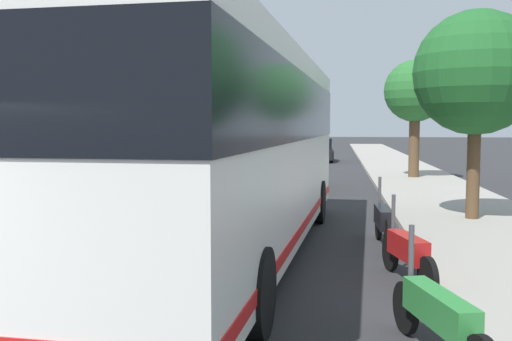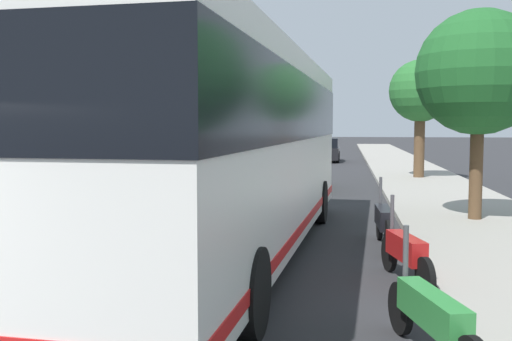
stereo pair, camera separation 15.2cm
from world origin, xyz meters
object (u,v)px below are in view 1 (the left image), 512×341
Objects in this scene: motorcycle_by_tree at (383,222)px; coach_bus at (233,140)px; motorcycle_nearest_curb at (407,253)px; car_ahead_same_lane at (264,144)px; car_side_street at (319,150)px; roadside_tree_far_block at (415,93)px; motorcycle_angled at (439,317)px; roadside_tree_mid_block at (476,74)px; car_behind_bus at (288,170)px.

coach_bus is at bearing 110.24° from motorcycle_by_tree.
car_ahead_same_lane is (40.94, 7.34, 0.25)m from motorcycle_nearest_curb.
roadside_tree_far_block reaches higher than car_side_street.
motorcycle_angled is 0.54× the size of car_side_street.
motorcycle_by_tree is 14.34m from roadside_tree_far_block.
coach_bus reaches higher than car_ahead_same_lane.
roadside_tree_mid_block is (5.38, -2.10, 3.03)m from motorcycle_nearest_curb.
car_side_street is at bearing 1.80° from coach_bus.
motorcycle_nearest_curb is at bearing -175.27° from car_side_street.
motorcycle_angled is 31.18m from car_side_street.
coach_bus is 3.29m from motorcycle_by_tree.
coach_bus is at bearing 3.69° from car_ahead_same_lane.
car_behind_bus is at bearing 178.25° from car_side_street.
motorcycle_nearest_curb is 0.50× the size of car_side_street.
roadside_tree_far_block is (-11.95, -4.33, 2.95)m from car_side_street.
car_behind_bus is at bearing 6.22° from car_ahead_same_lane.
car_behind_bus is 29.16m from car_ahead_same_lane.
car_side_street is at bearing 19.93° from roadside_tree_far_block.
motorcycle_angled is 2.89m from motorcycle_nearest_curb.
coach_bus is at bearing 129.17° from roadside_tree_mid_block.
motorcycle_by_tree is (5.36, 0.12, 0.03)m from motorcycle_angled.
car_behind_bus is 16.08m from car_side_street.
coach_bus is 2.72× the size of car_behind_bus.
motorcycle_nearest_curb is at bearing 158.73° from roadside_tree_mid_block.
roadside_tree_mid_block reaches higher than motorcycle_angled.
motorcycle_by_tree is at bearing -14.37° from motorcycle_angled.
motorcycle_angled is at bearing -167.37° from car_behind_bus.
coach_bus reaches higher than motorcycle_by_tree.
car_side_street is at bearing 2.38° from motorcycle_by_tree.
car_behind_bus is at bearing -5.37° from motorcycle_angled.
coach_bus reaches higher than car_behind_bus.
car_ahead_same_lane is 0.97× the size of roadside_tree_mid_block.
car_ahead_same_lane reaches higher than motorcycle_nearest_curb.
car_ahead_same_lane is at bearing 9.66° from coach_bus.
coach_bus is 15.79m from roadside_tree_far_block.
car_behind_bus is at bearing 130.11° from roadside_tree_far_block.
roadside_tree_far_block is (4.13, -4.90, 2.94)m from car_behind_bus.
coach_bus reaches higher than motorcycle_angled.
car_behind_bus reaches higher than car_side_street.
motorcycle_by_tree is 39.14m from car_ahead_same_lane.
car_behind_bus is 0.93× the size of car_ahead_same_lane.
car_side_street is at bearing -11.68° from motorcycle_angled.
motorcycle_angled is 19.54m from roadside_tree_far_block.
car_ahead_same_lane is at bearing 22.29° from car_side_street.
motorcycle_angled is at bearing -175.76° from car_side_street.
roadside_tree_mid_block is at bearing -47.68° from coach_bus.
car_ahead_same_lane reaches higher than car_behind_bus.
motorcycle_nearest_curb is 0.40× the size of roadside_tree_far_block.
car_ahead_same_lane is 26.60m from roadside_tree_far_block.
motorcycle_angled is 0.49× the size of car_behind_bus.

